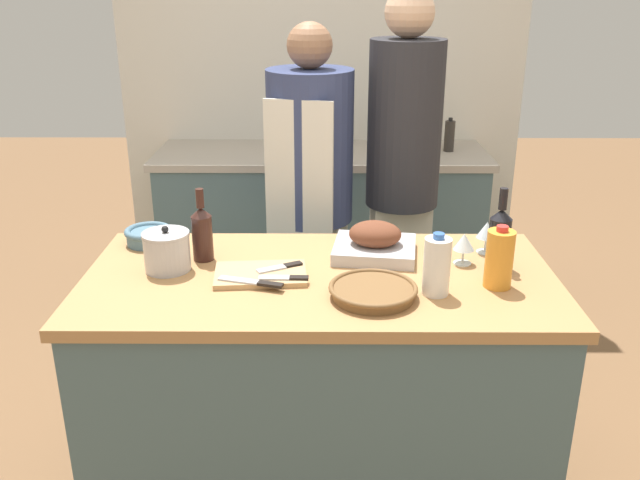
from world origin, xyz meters
name	(u,v)px	position (x,y,z in m)	size (l,w,h in m)	color
kitchen_island	(320,386)	(0.00, 0.00, 0.44)	(1.59, 0.79, 0.88)	#4C666B
back_counter	(322,228)	(0.00, 1.60, 0.46)	(1.84, 0.60, 0.91)	#4C666B
back_wall	(322,76)	(0.00, 1.95, 1.27)	(2.34, 0.10, 2.55)	silver
roasting_pan	(375,243)	(0.20, 0.17, 0.93)	(0.32, 0.29, 0.13)	#BCBCC1
wicker_basket	(373,291)	(0.17, -0.17, 0.90)	(0.28, 0.28, 0.04)	brown
cutting_board	(260,274)	(-0.20, -0.02, 0.89)	(0.32, 0.22, 0.02)	tan
stock_pot	(167,251)	(-0.52, 0.04, 0.95)	(0.16, 0.16, 0.16)	#B7B7BC
mixing_bowl	(148,235)	(-0.64, 0.28, 0.91)	(0.18, 0.18, 0.06)	slate
juice_jug	(499,259)	(0.57, -0.09, 0.97)	(0.09, 0.09, 0.21)	orange
milk_jug	(437,266)	(0.37, -0.14, 0.97)	(0.08, 0.08, 0.20)	white
wine_bottle_green	(499,237)	(0.61, 0.07, 0.99)	(0.07, 0.07, 0.28)	black
wine_bottle_dark	(202,232)	(-0.41, 0.13, 0.98)	(0.07, 0.07, 0.26)	#381E19
wine_glass_left	(487,231)	(0.60, 0.20, 0.96)	(0.07, 0.07, 0.12)	silver
wine_glass_right	(464,243)	(0.50, 0.10, 0.96)	(0.07, 0.07, 0.11)	silver
knife_chef	(253,282)	(-0.21, -0.10, 0.90)	(0.22, 0.09, 0.01)	#B7B7BC
knife_paring	(285,278)	(-0.11, -0.07, 0.90)	(0.16, 0.03, 0.01)	#B7B7BC
knife_bread	(281,267)	(-0.13, 0.02, 0.90)	(0.16, 0.10, 0.01)	#B7B7BC
stand_mixer	(413,129)	(0.50, 1.58, 1.04)	(0.18, 0.14, 0.32)	silver
condiment_bottle_tall	(327,128)	(0.03, 1.75, 1.01)	(0.07, 0.07, 0.22)	#332D28
condiment_bottle_short	(449,136)	(0.71, 1.62, 0.99)	(0.06, 0.06, 0.19)	#332D28
condiment_bottle_extra	(388,135)	(0.38, 1.75, 0.97)	(0.05, 0.05, 0.14)	#B28E2D
person_cook_aproned	(310,195)	(-0.05, 0.81, 0.91)	(0.38, 0.41, 1.65)	beige
person_cook_guest	(402,173)	(0.36, 0.83, 1.00)	(0.32, 0.32, 1.78)	beige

